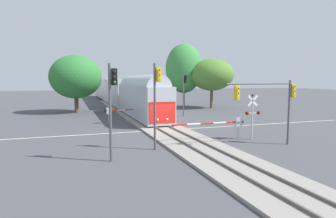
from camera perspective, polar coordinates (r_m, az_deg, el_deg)
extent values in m
plane|color=#47474C|center=(28.98, -0.79, -4.13)|extent=(220.00, 220.00, 0.00)
cube|color=beige|center=(28.98, -0.79, -4.12)|extent=(44.00, 0.20, 0.01)
cube|color=gray|center=(28.96, -0.79, -3.95)|extent=(4.40, 80.00, 0.18)
cube|color=#56514C|center=(28.72, -2.15, -3.71)|extent=(0.10, 80.00, 0.14)
cube|color=#56514C|center=(29.16, 0.56, -3.56)|extent=(0.10, 80.00, 0.14)
cube|color=#B2B7C1|center=(37.48, -5.13, 1.63)|extent=(3.00, 17.25, 3.90)
cube|color=red|center=(29.24, -1.12, -0.70)|extent=(2.76, 0.08, 2.15)
cylinder|color=#B2B7C1|center=(37.39, -5.15, 4.43)|extent=(2.76, 15.53, 2.76)
sphere|color=#F4F2CC|center=(29.17, -2.04, -2.07)|extent=(0.24, 0.24, 0.24)
sphere|color=#F4F2CC|center=(29.47, -0.18, -1.98)|extent=(0.24, 0.24, 0.24)
cube|color=silver|center=(56.78, -9.84, 3.36)|extent=(3.00, 20.37, 4.60)
cube|color=black|center=(57.02, -8.34, 3.70)|extent=(0.04, 18.33, 0.90)
cube|color=red|center=(57.10, -8.31, 2.24)|extent=(0.04, 18.74, 0.36)
cube|color=silver|center=(77.85, -12.28, 3.97)|extent=(3.00, 20.37, 4.60)
cube|color=black|center=(78.03, -11.18, 4.22)|extent=(0.04, 18.33, 0.90)
cube|color=red|center=(78.08, -11.16, 3.16)|extent=(0.04, 18.74, 0.36)
cylinder|color=#B7B7BC|center=(25.39, 13.41, -4.46)|extent=(0.14, 0.14, 1.10)
cube|color=#B7B7BC|center=(25.25, 13.46, -2.45)|extent=(0.56, 0.40, 0.70)
sphere|color=black|center=(25.43, 14.13, -2.40)|extent=(0.36, 0.36, 0.36)
cylinder|color=red|center=(24.94, 12.34, -2.52)|extent=(1.16, 0.12, 0.12)
cylinder|color=white|center=(24.37, 10.00, -2.66)|extent=(1.16, 0.12, 0.12)
cylinder|color=red|center=(23.84, 7.56, -2.80)|extent=(1.16, 0.12, 0.12)
cylinder|color=white|center=(23.35, 5.01, -2.95)|extent=(1.16, 0.12, 0.12)
cylinder|color=red|center=(22.92, 2.36, -3.09)|extent=(1.16, 0.12, 0.12)
sphere|color=red|center=(22.72, 0.99, -3.16)|extent=(0.14, 0.14, 0.14)
cylinder|color=#B2B2B7|center=(25.20, 16.04, -1.72)|extent=(0.14, 0.14, 3.60)
cube|color=white|center=(25.04, 16.16, 1.57)|extent=(0.98, 0.05, 0.98)
cube|color=white|center=(25.04, 16.16, 1.57)|extent=(0.98, 0.05, 0.98)
cube|color=#B2B2B7|center=(25.15, 16.07, -0.75)|extent=(1.10, 0.08, 0.08)
cylinder|color=black|center=(24.76, 15.15, -0.82)|extent=(0.26, 0.18, 0.26)
cylinder|color=black|center=(25.38, 17.21, -0.72)|extent=(0.26, 0.18, 0.26)
sphere|color=red|center=(24.67, 15.28, -0.85)|extent=(0.20, 0.20, 0.20)
sphere|color=red|center=(25.30, 17.35, -0.74)|extent=(0.20, 0.20, 0.20)
cone|color=black|center=(25.03, 16.16, 2.64)|extent=(0.28, 0.28, 0.22)
cylinder|color=#B7B7BC|center=(33.75, -11.40, -1.87)|extent=(0.14, 0.14, 1.10)
cube|color=#B7B7BC|center=(33.64, -11.43, -0.35)|extent=(0.56, 0.40, 0.70)
sphere|color=black|center=(33.60, -12.02, -0.37)|extent=(0.36, 0.36, 0.36)
cylinder|color=red|center=(33.70, -10.65, -0.31)|extent=(0.92, 0.12, 0.14)
cylinder|color=white|center=(33.84, -9.11, -0.22)|extent=(0.92, 0.12, 0.14)
cylinder|color=red|center=(34.00, -7.58, -0.12)|extent=(0.92, 0.12, 0.14)
cylinder|color=white|center=(34.18, -6.06, -0.03)|extent=(0.92, 0.12, 0.14)
cylinder|color=red|center=(34.39, -4.57, 0.05)|extent=(0.92, 0.12, 0.14)
sphere|color=red|center=(34.51, -3.83, 0.10)|extent=(0.14, 0.14, 0.14)
cylinder|color=#4C4C51|center=(20.63, -2.59, 0.39)|extent=(0.16, 0.16, 6.13)
cube|color=gold|center=(20.61, -1.87, 6.69)|extent=(0.34, 0.26, 1.00)
sphere|color=#262626|center=(20.48, -1.75, 7.59)|extent=(0.20, 0.20, 0.20)
cylinder|color=gold|center=(20.45, -1.73, 7.60)|extent=(0.24, 0.10, 0.24)
sphere|color=#262626|center=(20.47, -1.75, 6.70)|extent=(0.20, 0.20, 0.20)
cylinder|color=gold|center=(20.44, -1.72, 6.70)|extent=(0.24, 0.10, 0.24)
sphere|color=green|center=(20.47, -1.74, 5.80)|extent=(0.20, 0.20, 0.20)
cylinder|color=gold|center=(20.44, -1.72, 5.80)|extent=(0.24, 0.10, 0.24)
cylinder|color=#4C4C51|center=(18.00, -11.17, -0.79)|extent=(0.16, 0.16, 5.96)
cube|color=black|center=(17.92, -10.42, 6.19)|extent=(0.34, 0.26, 1.00)
sphere|color=#262626|center=(17.78, -10.37, 7.22)|extent=(0.20, 0.20, 0.20)
cylinder|color=black|center=(17.75, -10.36, 7.23)|extent=(0.24, 0.10, 0.24)
sphere|color=#262626|center=(17.77, -10.35, 6.19)|extent=(0.20, 0.20, 0.20)
cylinder|color=black|center=(17.74, -10.34, 6.19)|extent=(0.24, 0.10, 0.24)
sphere|color=green|center=(17.77, -10.33, 5.16)|extent=(0.20, 0.20, 0.20)
cylinder|color=black|center=(17.74, -10.32, 5.16)|extent=(0.24, 0.10, 0.24)
cylinder|color=#4C4C51|center=(39.31, 3.04, 2.77)|extent=(0.16, 0.16, 5.81)
cube|color=black|center=(39.36, 3.43, 5.84)|extent=(0.34, 0.26, 1.00)
sphere|color=#262626|center=(39.22, 3.52, 6.31)|extent=(0.20, 0.20, 0.20)
cylinder|color=black|center=(39.19, 3.54, 6.31)|extent=(0.24, 0.10, 0.24)
sphere|color=#262626|center=(39.22, 3.52, 5.84)|extent=(0.20, 0.20, 0.20)
cylinder|color=black|center=(39.19, 3.53, 5.84)|extent=(0.24, 0.10, 0.24)
sphere|color=green|center=(39.22, 3.51, 5.37)|extent=(0.20, 0.20, 0.20)
cylinder|color=black|center=(39.20, 3.53, 5.37)|extent=(0.24, 0.10, 0.24)
cylinder|color=#4C4C51|center=(24.20, 22.44, -0.65)|extent=(0.16, 0.16, 4.94)
cube|color=gold|center=(24.27, 23.09, 3.29)|extent=(0.34, 0.26, 1.00)
sphere|color=#262626|center=(24.15, 23.36, 4.03)|extent=(0.20, 0.20, 0.20)
cylinder|color=gold|center=(24.13, 23.41, 4.03)|extent=(0.24, 0.10, 0.24)
sphere|color=#262626|center=(24.16, 23.33, 3.27)|extent=(0.20, 0.20, 0.20)
cylinder|color=gold|center=(24.14, 23.38, 3.27)|extent=(0.24, 0.10, 0.24)
sphere|color=green|center=(24.17, 23.30, 2.51)|extent=(0.20, 0.20, 0.20)
cylinder|color=gold|center=(24.15, 23.35, 2.51)|extent=(0.24, 0.10, 0.24)
cylinder|color=#4C4C51|center=(22.37, 17.40, 4.72)|extent=(5.43, 0.12, 0.12)
cube|color=gold|center=(21.33, 13.22, 3.04)|extent=(0.34, 0.26, 1.00)
sphere|color=#262626|center=(21.19, 13.45, 3.89)|extent=(0.20, 0.20, 0.20)
cylinder|color=gold|center=(21.16, 13.50, 3.88)|extent=(0.24, 0.10, 0.24)
sphere|color=#262626|center=(21.20, 13.43, 3.02)|extent=(0.20, 0.20, 0.20)
cylinder|color=gold|center=(21.18, 13.48, 3.02)|extent=(0.24, 0.10, 0.24)
sphere|color=green|center=(21.22, 13.41, 2.16)|extent=(0.20, 0.20, 0.20)
cylinder|color=gold|center=(21.19, 13.46, 2.15)|extent=(0.24, 0.10, 0.24)
cylinder|color=brown|center=(51.09, 8.45, 2.24)|extent=(0.49, 0.49, 3.69)
ellipsoid|color=#4C7A2D|center=(51.00, 8.52, 6.61)|extent=(7.44, 7.44, 5.46)
cylinder|color=brown|center=(45.72, -17.38, 1.13)|extent=(0.59, 0.59, 2.93)
ellipsoid|color=#2D7533|center=(45.58, -17.53, 5.98)|extent=(7.55, 7.55, 6.41)
cylinder|color=brown|center=(52.28, 3.08, 2.34)|extent=(0.37, 0.37, 3.62)
ellipsoid|color=#38843D|center=(52.21, 3.11, 7.88)|extent=(6.46, 6.46, 8.65)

